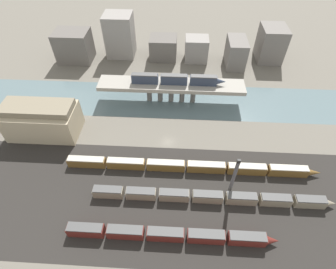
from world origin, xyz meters
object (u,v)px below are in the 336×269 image
object	(u,v)px
train_yard_near	(170,235)
train_yard_mid	(211,197)
train_on_bridge	(177,79)
warehouse_building	(42,119)
train_yard_far	(190,166)
signal_tower	(234,177)

from	to	relation	value
train_yard_near	train_yard_mid	xyz separation A→B (m)	(12.18, 12.49, -0.10)
train_on_bridge	train_yard_near	size ratio (longest dim) A/B	0.66
train_on_bridge	warehouse_building	size ratio (longest dim) A/B	1.50
train_on_bridge	train_yard_far	world-z (taller)	train_on_bridge
train_yard_mid	signal_tower	bearing A→B (deg)	28.95
train_yard_far	warehouse_building	world-z (taller)	warehouse_building
train_yard_mid	warehouse_building	distance (m)	67.85
train_yard_near	train_yard_mid	bearing A→B (deg)	45.70
train_yard_far	signal_tower	bearing A→B (deg)	-32.00
train_yard_far	warehouse_building	xyz separation A→B (m)	(-55.69, 15.40, 4.59)
train_on_bridge	signal_tower	xyz separation A→B (m)	(18.63, -45.16, -3.23)
train_yard_mid	signal_tower	xyz separation A→B (m)	(6.13, 3.39, 6.16)
train_yard_far	signal_tower	size ratio (longest dim) A/B	5.27
train_yard_mid	warehouse_building	xyz separation A→B (m)	(-62.20, 26.70, 4.63)
warehouse_building	signal_tower	bearing A→B (deg)	-18.83
train_yard_near	train_yard_far	xyz separation A→B (m)	(5.67, 23.78, -0.07)
warehouse_building	signal_tower	world-z (taller)	signal_tower
train_on_bridge	train_yard_far	bearing A→B (deg)	-80.89
train_yard_far	signal_tower	xyz separation A→B (m)	(12.65, -7.90, 6.13)
warehouse_building	signal_tower	size ratio (longest dim) A/B	1.60
train_on_bridge	train_yard_near	bearing A→B (deg)	-89.71
signal_tower	train_yard_mid	bearing A→B (deg)	-151.05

